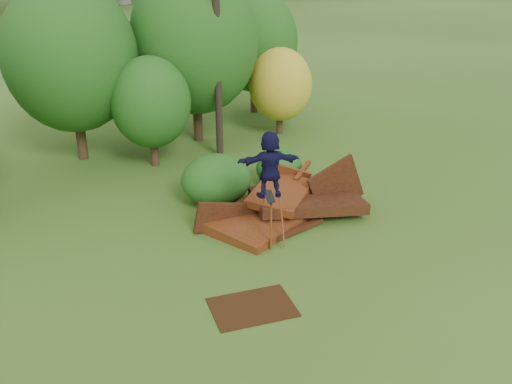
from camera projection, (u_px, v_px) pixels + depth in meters
ground at (324, 261)px, 15.68m from camera, size 240.00×240.00×0.00m
scrap_pile at (285, 205)px, 18.08m from camera, size 5.93×3.68×2.15m
grind_rail at (267, 207)px, 16.49m from camera, size 0.96×1.51×1.44m
skateboard at (269, 196)px, 15.94m from camera, size 0.63×0.84×0.09m
skater at (270, 164)px, 15.55m from camera, size 1.81×1.30×1.88m
flat_plate at (252, 307)px, 13.67m from camera, size 2.33×1.99×0.03m
tree_1 at (70, 56)px, 21.36m from camera, size 5.02×5.02×6.98m
tree_2 at (151, 103)px, 21.32m from camera, size 3.01×3.01×4.25m
tree_3 at (194, 41)px, 23.38m from camera, size 5.29×5.29×7.34m
tree_4 at (280, 85)px, 25.08m from camera, size 2.80×2.80×3.87m
tree_5 at (254, 41)px, 27.80m from camera, size 4.29×4.29×6.02m
shrub_left at (216, 180)px, 18.84m from camera, size 2.39×2.21×1.65m
shrub_right at (280, 168)px, 20.36m from camera, size 1.75×1.60×1.24m
utility_pole at (216, 19)px, 21.08m from camera, size 1.40×0.28×10.66m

